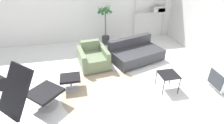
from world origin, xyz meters
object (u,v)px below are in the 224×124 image
at_px(ottoman, 70,80).
at_px(armchair_red, 93,58).
at_px(couch_low, 135,53).
at_px(potted_plant, 105,25).
at_px(side_table, 168,76).
at_px(shelf_unit, 156,5).
at_px(crt_television, 223,80).
at_px(lounge_chair, 22,89).

height_order(ottoman, armchair_red, armchair_red).
xyz_separation_m(couch_low, potted_plant, (-0.70, 1.47, 0.49)).
relative_size(side_table, potted_plant, 0.31).
bearing_deg(couch_low, side_table, 81.26).
bearing_deg(ottoman, shelf_unit, 39.92).
bearing_deg(crt_television, potted_plant, 37.76).
distance_m(side_table, shelf_unit, 3.63).
bearing_deg(shelf_unit, side_table, -108.16).
distance_m(lounge_chair, armchair_red, 2.36).
relative_size(side_table, shelf_unit, 0.23).
xyz_separation_m(crt_television, potted_plant, (-2.27, 3.34, 0.44)).
bearing_deg(armchair_red, couch_low, 177.55).
bearing_deg(crt_television, lounge_chair, 94.16).
bearing_deg(potted_plant, ottoman, -117.21).
xyz_separation_m(lounge_chair, armchair_red, (1.46, 1.80, -0.47)).
height_order(lounge_chair, side_table, lounge_chair).
bearing_deg(lounge_chair, shelf_unit, 85.23).
bearing_deg(crt_television, ottoman, 81.25).
distance_m(armchair_red, crt_television, 3.41).
bearing_deg(couch_low, crt_television, 112.33).
xyz_separation_m(lounge_chair, potted_plant, (2.11, 3.38, -0.02)).
distance_m(crt_television, potted_plant, 4.06).
bearing_deg(shelf_unit, crt_television, -86.47).
bearing_deg(side_table, armchair_red, 137.06).
distance_m(armchair_red, potted_plant, 1.78).
xyz_separation_m(couch_low, side_table, (0.25, -1.61, 0.16)).
distance_m(armchair_red, couch_low, 1.36).
relative_size(ottoman, shelf_unit, 0.24).
bearing_deg(shelf_unit, couch_low, -127.94).
height_order(armchair_red, crt_television, armchair_red).
distance_m(couch_low, crt_television, 2.44).
relative_size(armchair_red, side_table, 2.22).
xyz_separation_m(armchair_red, crt_television, (2.92, -1.75, 0.02)).
bearing_deg(couch_low, lounge_chair, 16.58).
relative_size(couch_low, potted_plant, 1.20).
bearing_deg(potted_plant, side_table, -72.84).
xyz_separation_m(armchair_red, couch_low, (1.35, 0.12, -0.03)).
distance_m(couch_low, shelf_unit, 2.44).
distance_m(potted_plant, shelf_unit, 2.15).
distance_m(lounge_chair, ottoman, 1.25).
height_order(side_table, crt_television, crt_television).
height_order(couch_low, crt_television, couch_low).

